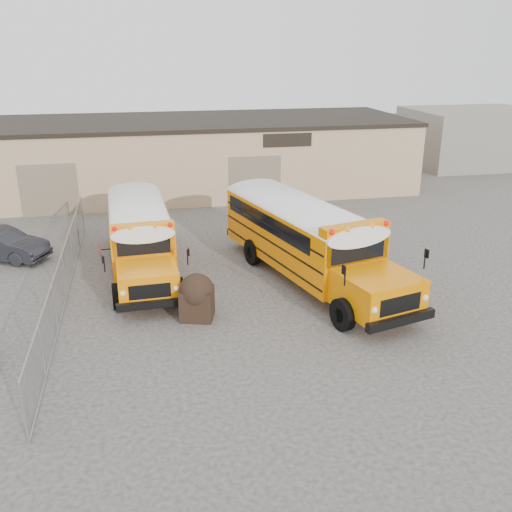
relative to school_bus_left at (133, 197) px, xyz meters
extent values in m
plane|color=#3A3735|center=(3.32, -11.73, -1.70)|extent=(120.00, 120.00, 0.00)
cube|color=tan|center=(3.32, 8.27, 0.55)|extent=(30.00, 10.00, 4.50)
cube|color=black|center=(3.32, 8.27, 2.85)|extent=(30.20, 10.20, 0.25)
cube|color=black|center=(9.32, 3.25, 2.20)|extent=(3.00, 0.08, 0.80)
cube|color=#716550|center=(-4.68, 3.25, -0.20)|extent=(3.20, 0.08, 3.00)
cube|color=#716550|center=(7.32, 3.25, -0.20)|extent=(3.20, 0.08, 3.00)
cylinder|color=gray|center=(-2.68, -17.73, -0.80)|extent=(0.07, 0.07, 1.80)
cylinder|color=gray|center=(-2.68, -14.73, -0.80)|extent=(0.07, 0.07, 1.80)
cylinder|color=gray|center=(-2.68, -11.73, -0.80)|extent=(0.07, 0.07, 1.80)
cylinder|color=gray|center=(-2.68, -8.73, -0.80)|extent=(0.07, 0.07, 1.80)
cylinder|color=gray|center=(-2.68, -5.73, -0.80)|extent=(0.07, 0.07, 1.80)
cylinder|color=gray|center=(-2.68, -2.73, -0.80)|extent=(0.07, 0.07, 1.80)
cylinder|color=gray|center=(-2.68, 0.27, -0.80)|extent=(0.07, 0.07, 1.80)
cylinder|color=gray|center=(-2.68, -8.73, 0.08)|extent=(0.05, 18.00, 0.05)
cylinder|color=gray|center=(-2.68, -8.73, -1.65)|extent=(0.05, 18.00, 0.05)
cube|color=gray|center=(-2.68, -8.73, -0.80)|extent=(0.02, 18.00, 1.70)
cube|color=gray|center=(27.32, 12.27, 0.50)|extent=(10.00, 8.00, 4.40)
cube|color=orange|center=(-0.02, 0.43, -0.17)|extent=(2.81, 7.62, 2.03)
cube|color=orange|center=(0.20, -4.40, -0.62)|extent=(2.27, 2.27, 1.14)
cube|color=black|center=(0.15, -3.30, 0.40)|extent=(2.03, 0.15, 0.74)
cube|color=white|center=(-0.02, 0.43, 0.99)|extent=(2.82, 7.69, 0.40)
cube|color=orange|center=(0.14, -3.07, 1.02)|extent=(2.44, 0.61, 0.36)
sphere|color=#E50705|center=(-0.88, -3.35, 1.14)|extent=(0.20, 0.20, 0.20)
sphere|color=#E50705|center=(1.19, -3.25, 1.14)|extent=(0.20, 0.20, 0.20)
sphere|color=orange|center=(-0.31, -3.32, 1.14)|extent=(0.20, 0.20, 0.20)
sphere|color=orange|center=(0.62, -3.28, 1.14)|extent=(0.20, 0.20, 0.20)
cube|color=black|center=(0.26, -5.57, -1.07)|extent=(2.43, 0.33, 0.28)
cube|color=black|center=(-0.20, 4.24, -1.07)|extent=(2.43, 0.31, 0.28)
cube|color=black|center=(-0.02, 0.43, -0.25)|extent=(2.85, 7.47, 0.06)
cube|color=black|center=(-0.03, 0.73, 0.40)|extent=(2.79, 6.43, 0.61)
cylinder|color=black|center=(-0.98, -4.35, -1.18)|extent=(0.32, 1.04, 1.03)
cylinder|color=black|center=(1.37, -4.24, -1.18)|extent=(0.32, 1.04, 1.03)
cylinder|color=black|center=(-1.26, 1.88, -1.18)|extent=(0.32, 1.04, 1.03)
cylinder|color=black|center=(1.09, 1.99, -1.18)|extent=(0.32, 1.04, 1.03)
cylinder|color=#BF0505|center=(-1.58, -2.21, -0.05)|extent=(0.06, 0.55, 0.55)
cube|color=orange|center=(5.17, -1.51, 0.03)|extent=(4.88, 8.93, 2.29)
cube|color=orange|center=(6.57, -6.81, -0.47)|extent=(3.01, 3.01, 1.29)
cube|color=black|center=(6.25, -5.60, 0.67)|extent=(2.23, 0.65, 0.84)
cube|color=white|center=(5.17, -1.51, 1.34)|extent=(4.90, 9.02, 0.45)
cube|color=orange|center=(6.19, -5.35, 1.38)|extent=(2.79, 1.24, 0.40)
sphere|color=#E50705|center=(5.12, -5.90, 1.51)|extent=(0.22, 0.22, 0.22)
sphere|color=#E50705|center=(7.39, -5.30, 1.51)|extent=(0.22, 0.22, 0.22)
sphere|color=orange|center=(5.74, -5.74, 1.51)|extent=(0.22, 0.22, 0.22)
sphere|color=orange|center=(6.77, -5.47, 1.51)|extent=(0.22, 0.22, 0.22)
cube|color=black|center=(6.91, -8.09, -0.98)|extent=(2.71, 0.94, 0.31)
cube|color=black|center=(4.07, 2.66, -0.98)|extent=(2.71, 0.92, 0.31)
cube|color=black|center=(5.17, -1.51, -0.05)|extent=(4.88, 8.78, 0.07)
cube|color=black|center=(5.09, -1.19, 0.67)|extent=(4.56, 7.64, 0.69)
cylinder|color=black|center=(5.26, -7.03, -1.12)|extent=(0.60, 1.20, 1.16)
cylinder|color=black|center=(7.83, -6.35, -1.12)|extent=(0.60, 1.20, 1.16)
cylinder|color=black|center=(3.45, -0.21, -1.12)|extent=(0.60, 1.20, 1.16)
cylinder|color=black|center=(6.03, 0.47, -1.12)|extent=(0.60, 1.20, 1.16)
cube|color=black|center=(2.16, -11.61, -1.13)|extent=(1.37, 1.29, 1.14)
sphere|color=black|center=(2.16, -11.61, -0.62)|extent=(1.25, 1.25, 1.25)
imported|color=black|center=(-6.03, -3.75, -0.97)|extent=(4.65, 3.30, 1.45)
camera|label=1|loc=(0.50, -30.23, 7.61)|focal=40.00mm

